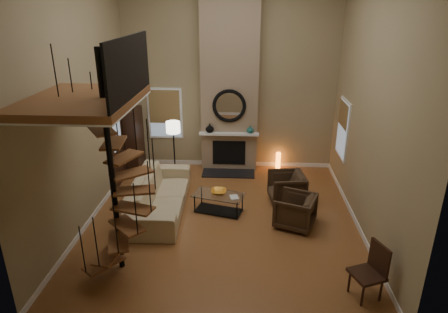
# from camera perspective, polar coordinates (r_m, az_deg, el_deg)

# --- Properties ---
(ground) EXTENTS (6.00, 6.50, 0.01)m
(ground) POSITION_cam_1_polar(r_m,az_deg,el_deg) (9.12, -0.15, -9.17)
(ground) COLOR #A96A36
(ground) RESTS_ON ground
(back_wall) EXTENTS (6.00, 0.02, 5.50)m
(back_wall) POSITION_cam_1_polar(r_m,az_deg,el_deg) (11.25, 0.88, 11.80)
(back_wall) COLOR tan
(back_wall) RESTS_ON ground
(front_wall) EXTENTS (6.00, 0.02, 5.50)m
(front_wall) POSITION_cam_1_polar(r_m,az_deg,el_deg) (4.98, -2.48, -0.96)
(front_wall) COLOR tan
(front_wall) RESTS_ON ground
(left_wall) EXTENTS (0.02, 6.50, 5.50)m
(left_wall) POSITION_cam_1_polar(r_m,az_deg,el_deg) (8.78, -20.30, 7.68)
(left_wall) COLOR tan
(left_wall) RESTS_ON ground
(right_wall) EXTENTS (0.02, 6.50, 5.50)m
(right_wall) POSITION_cam_1_polar(r_m,az_deg,el_deg) (8.44, 20.78, 7.10)
(right_wall) COLOR tan
(right_wall) RESTS_ON ground
(baseboard_back) EXTENTS (6.00, 0.02, 0.12)m
(baseboard_back) POSITION_cam_1_polar(r_m,az_deg,el_deg) (11.99, 0.80, -0.97)
(baseboard_back) COLOR white
(baseboard_back) RESTS_ON ground
(baseboard_left) EXTENTS (0.02, 6.50, 0.12)m
(baseboard_left) POSITION_cam_1_polar(r_m,az_deg,el_deg) (9.72, -18.20, -7.85)
(baseboard_left) COLOR white
(baseboard_left) RESTS_ON ground
(baseboard_right) EXTENTS (0.02, 6.50, 0.12)m
(baseboard_right) POSITION_cam_1_polar(r_m,az_deg,el_deg) (9.42, 18.56, -8.91)
(baseboard_right) COLOR white
(baseboard_right) RESTS_ON ground
(chimney_breast) EXTENTS (1.60, 0.38, 5.50)m
(chimney_breast) POSITION_cam_1_polar(r_m,az_deg,el_deg) (11.06, 0.83, 11.64)
(chimney_breast) COLOR #92795E
(chimney_breast) RESTS_ON ground
(hearth) EXTENTS (1.50, 0.60, 0.04)m
(hearth) POSITION_cam_1_polar(r_m,az_deg,el_deg) (11.40, 0.65, -2.45)
(hearth) COLOR black
(hearth) RESTS_ON ground
(firebox) EXTENTS (0.95, 0.02, 0.72)m
(firebox) POSITION_cam_1_polar(r_m,az_deg,el_deg) (11.46, 0.73, 0.56)
(firebox) COLOR black
(firebox) RESTS_ON chimney_breast
(mantel) EXTENTS (1.70, 0.18, 0.06)m
(mantel) POSITION_cam_1_polar(r_m,az_deg,el_deg) (11.18, 0.72, 3.29)
(mantel) COLOR white
(mantel) RESTS_ON chimney_breast
(mirror_frame) EXTENTS (0.94, 0.10, 0.94)m
(mirror_frame) POSITION_cam_1_polar(r_m,az_deg,el_deg) (11.02, 0.76, 7.34)
(mirror_frame) COLOR black
(mirror_frame) RESTS_ON chimney_breast
(mirror_disc) EXTENTS (0.80, 0.01, 0.80)m
(mirror_disc) POSITION_cam_1_polar(r_m,az_deg,el_deg) (11.03, 0.76, 7.35)
(mirror_disc) COLOR white
(mirror_disc) RESTS_ON chimney_breast
(vase_left) EXTENTS (0.24, 0.24, 0.25)m
(vase_left) POSITION_cam_1_polar(r_m,az_deg,el_deg) (11.21, -2.08, 4.15)
(vase_left) COLOR black
(vase_left) RESTS_ON mantel
(vase_right) EXTENTS (0.20, 0.20, 0.21)m
(vase_right) POSITION_cam_1_polar(r_m,az_deg,el_deg) (11.17, 3.82, 3.94)
(vase_right) COLOR #195A54
(vase_right) RESTS_ON mantel
(window_back) EXTENTS (1.02, 0.06, 1.52)m
(window_back) POSITION_cam_1_polar(r_m,az_deg,el_deg) (11.71, -8.55, 6.30)
(window_back) COLOR white
(window_back) RESTS_ON back_wall
(window_right) EXTENTS (0.06, 1.02, 1.52)m
(window_right) POSITION_cam_1_polar(r_m,az_deg,el_deg) (10.58, 16.87, 3.98)
(window_right) COLOR white
(window_right) RESTS_ON right_wall
(entry_door) EXTENTS (0.10, 1.05, 2.16)m
(entry_door) POSITION_cam_1_polar(r_m,az_deg,el_deg) (10.84, -15.34, 1.33)
(entry_door) COLOR white
(entry_door) RESTS_ON ground
(loft) EXTENTS (1.70, 2.20, 1.09)m
(loft) POSITION_cam_1_polar(r_m,az_deg,el_deg) (6.69, -19.13, 8.11)
(loft) COLOR brown
(loft) RESTS_ON left_wall
(spiral_stair) EXTENTS (1.47, 1.47, 4.06)m
(spiral_stair) POSITION_cam_1_polar(r_m,az_deg,el_deg) (7.06, -15.71, -3.33)
(spiral_stair) COLOR black
(spiral_stair) RESTS_ON ground
(hutch) EXTENTS (0.37, 0.80, 1.78)m
(hutch) POSITION_cam_1_polar(r_m,az_deg,el_deg) (11.72, -12.89, 2.56)
(hutch) COLOR #311A10
(hutch) RESTS_ON ground
(sofa) EXTENTS (1.24, 2.98, 0.86)m
(sofa) POSITION_cam_1_polar(r_m,az_deg,el_deg) (9.50, -9.37, -5.40)
(sofa) COLOR #C6B389
(sofa) RESTS_ON ground
(armchair_near) EXTENTS (0.95, 0.93, 0.78)m
(armchair_near) POSITION_cam_1_polar(r_m,az_deg,el_deg) (9.90, 9.50, -4.51)
(armchair_near) COLOR #3E2C1C
(armchair_near) RESTS_ON ground
(armchair_far) EXTENTS (1.06, 1.05, 0.75)m
(armchair_far) POSITION_cam_1_polar(r_m,az_deg,el_deg) (8.88, 10.74, -7.85)
(armchair_far) COLOR #3E2C1C
(armchair_far) RESTS_ON ground
(coffee_table) EXTENTS (1.29, 0.88, 0.45)m
(coffee_table) POSITION_cam_1_polar(r_m,az_deg,el_deg) (9.31, -0.80, -6.44)
(coffee_table) COLOR silver
(coffee_table) RESTS_ON ground
(bowl) EXTENTS (0.38, 0.38, 0.09)m
(bowl) POSITION_cam_1_polar(r_m,az_deg,el_deg) (9.26, -0.78, -5.13)
(bowl) COLOR orange
(bowl) RESTS_ON coffee_table
(book) EXTENTS (0.24, 0.28, 0.02)m
(book) POSITION_cam_1_polar(r_m,az_deg,el_deg) (9.08, 1.34, -5.95)
(book) COLOR gray
(book) RESTS_ON coffee_table
(floor_lamp) EXTENTS (0.38, 0.38, 1.70)m
(floor_lamp) POSITION_cam_1_polar(r_m,az_deg,el_deg) (10.58, -7.36, 3.53)
(floor_lamp) COLOR black
(floor_lamp) RESTS_ON ground
(accent_lamp) EXTENTS (0.14, 0.14, 0.49)m
(accent_lamp) POSITION_cam_1_polar(r_m,az_deg,el_deg) (11.80, 7.86, -0.59)
(accent_lamp) COLOR orange
(accent_lamp) RESTS_ON ground
(side_chair) EXTENTS (0.63, 0.63, 1.01)m
(side_chair) POSITION_cam_1_polar(r_m,az_deg,el_deg) (7.20, 20.63, -15.05)
(side_chair) COLOR #311A10
(side_chair) RESTS_ON ground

